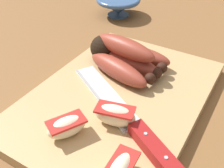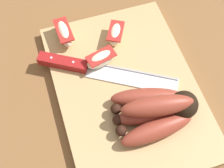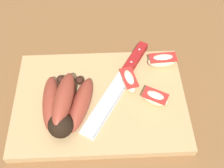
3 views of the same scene
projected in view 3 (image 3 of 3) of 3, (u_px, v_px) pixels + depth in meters
name	position (u px, v px, depth m)	size (l,w,h in m)	color
ground_plane	(100.00, 99.00, 0.64)	(6.00, 6.00, 0.00)	brown
cutting_board	(102.00, 100.00, 0.63)	(0.38, 0.27, 0.02)	tan
banana_bunch	(65.00, 105.00, 0.58)	(0.12, 0.16, 0.06)	black
chefs_knife	(126.00, 73.00, 0.65)	(0.17, 0.26, 0.02)	silver
apple_wedge_near	(155.00, 98.00, 0.60)	(0.06, 0.05, 0.03)	#F4E5C1
apple_wedge_middle	(129.00, 80.00, 0.62)	(0.04, 0.07, 0.03)	#F4E5C1
apple_wedge_far	(162.00, 61.00, 0.66)	(0.07, 0.03, 0.04)	#F4E5C1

